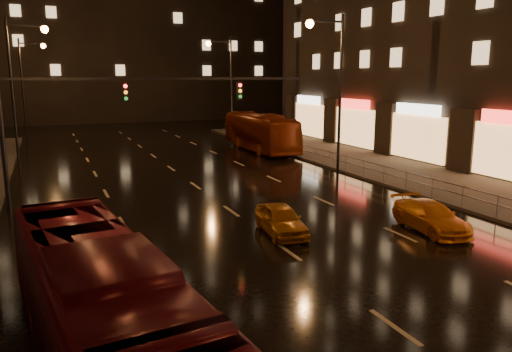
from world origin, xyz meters
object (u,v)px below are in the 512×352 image
Objects in this scene: bus_curb at (260,132)px; taxi_near at (281,219)px; bus_red at (99,307)px; taxi_far at (431,217)px.

bus_curb reaches higher than taxi_near.
bus_red is 14.43m from taxi_far.
taxi_near is at bearing 35.51° from bus_red.
taxi_far is (13.51, 4.99, -0.85)m from bus_red.
bus_red is at bearing -117.66° from bus_curb.
bus_red is 2.95× the size of taxi_near.
taxi_near is (-8.34, -21.38, -0.96)m from bus_curb.
bus_red reaches higher than taxi_near.
taxi_near reaches higher than taxi_far.
taxi_near is at bearing 167.69° from taxi_far.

